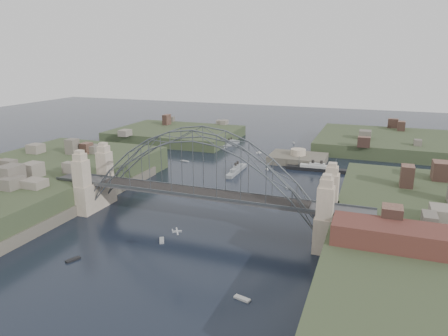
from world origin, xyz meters
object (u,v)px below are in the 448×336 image
Objects in this scene: naval_cruiser_far at (230,144)px; ocean_liner at (317,169)px; wharf_shed at (389,235)px; fort_island at (298,163)px; naval_cruiser_near at (237,170)px; bridge at (199,177)px.

ocean_liner is (44.75, -29.84, 0.06)m from naval_cruiser_far.
naval_cruiser_far is at bearing 123.14° from wharf_shed.
fort_island is 1.45× the size of naval_cruiser_far.
fort_island is 1.10× the size of wharf_shed.
wharf_shed is at bearing -69.15° from fort_island.
fort_island is at bearing 50.65° from naval_cruiser_near.
bridge is 46.23m from wharf_shed.
fort_island is 90.48m from wharf_shed.
fort_island reaches higher than naval_cruiser_near.
bridge reaches higher than naval_cruiser_far.
wharf_shed reaches higher than naval_cruiser_near.
wharf_shed is (32.00, -84.00, 10.34)m from fort_island.
wharf_shed reaches higher than fort_island.
bridge is 5.55× the size of naval_cruiser_far.
ocean_liner is at bearing -33.69° from naval_cruiser_far.
bridge is 93.67m from naval_cruiser_far.
naval_cruiser_far is (-23.80, 89.86, -11.54)m from bridge.
fort_island is (12.00, 70.00, -12.66)m from bridge.
naval_cruiser_far is at bearing 146.31° from ocean_liner.
naval_cruiser_far is at bearing 150.98° from fort_island.
bridge reaches higher than fort_island.
bridge reaches higher than naval_cruiser_near.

